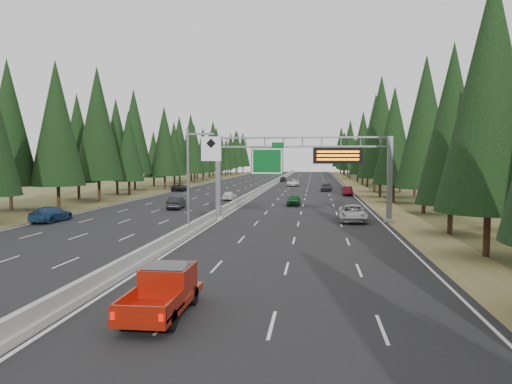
% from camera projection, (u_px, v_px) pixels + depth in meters
% --- Properties ---
extents(road, '(32.00, 260.00, 0.08)m').
position_uv_depth(road, '(263.00, 190.00, 92.10)').
color(road, black).
rests_on(road, ground).
extents(shoulder_right, '(3.60, 260.00, 0.06)m').
position_uv_depth(shoulder_right, '(361.00, 191.00, 90.01)').
color(shoulder_right, olive).
rests_on(shoulder_right, ground).
extents(shoulder_left, '(3.60, 260.00, 0.06)m').
position_uv_depth(shoulder_left, '(170.00, 189.00, 94.19)').
color(shoulder_left, '#464420').
rests_on(shoulder_left, ground).
extents(median_barrier, '(0.70, 260.00, 0.85)m').
position_uv_depth(median_barrier, '(263.00, 188.00, 92.07)').
color(median_barrier, gray).
rests_on(median_barrier, road).
extents(sign_gantry, '(16.75, 0.98, 7.80)m').
position_uv_depth(sign_gantry, '(309.00, 165.00, 46.00)').
color(sign_gantry, slate).
rests_on(sign_gantry, road).
extents(hov_sign_pole, '(2.80, 0.50, 8.00)m').
position_uv_depth(hov_sign_pole, '(196.00, 174.00, 37.19)').
color(hov_sign_pole, slate).
rests_on(hov_sign_pole, road).
extents(tree_row_right, '(11.95, 246.95, 18.92)m').
position_uv_depth(tree_row_right, '(390.00, 137.00, 80.78)').
color(tree_row_right, black).
rests_on(tree_row_right, ground).
extents(tree_row_left, '(12.04, 245.42, 18.94)m').
position_uv_depth(tree_row_left, '(136.00, 139.00, 88.07)').
color(tree_row_left, black).
rests_on(tree_row_left, ground).
extents(silver_minivan, '(2.65, 5.51, 1.51)m').
position_uv_depth(silver_minivan, '(353.00, 213.00, 45.80)').
color(silver_minivan, '#BBBDC1').
rests_on(silver_minivan, road).
extents(red_pickup, '(1.87, 5.23, 1.70)m').
position_uv_depth(red_pickup, '(165.00, 288.00, 18.67)').
color(red_pickup, black).
rests_on(red_pickup, road).
extents(car_ahead_green, '(1.69, 3.91, 1.32)m').
position_uv_depth(car_ahead_green, '(294.00, 200.00, 61.63)').
color(car_ahead_green, '#135527').
rests_on(car_ahead_green, road).
extents(car_ahead_dkred, '(1.51, 4.26, 1.40)m').
position_uv_depth(car_ahead_dkred, '(347.00, 191.00, 78.24)').
color(car_ahead_dkred, maroon).
rests_on(car_ahead_dkred, road).
extents(car_ahead_dkgrey, '(2.17, 4.73, 1.34)m').
position_uv_depth(car_ahead_dkgrey, '(326.00, 187.00, 88.62)').
color(car_ahead_dkgrey, black).
rests_on(car_ahead_dkgrey, road).
extents(car_ahead_white, '(2.51, 5.40, 1.50)m').
position_uv_depth(car_ahead_white, '(293.00, 183.00, 104.88)').
color(car_ahead_white, silver).
rests_on(car_ahead_white, road).
extents(car_ahead_far, '(1.85, 4.11, 1.37)m').
position_uv_depth(car_ahead_far, '(283.00, 179.00, 124.87)').
color(car_ahead_far, black).
rests_on(car_ahead_far, road).
extents(car_onc_near, '(1.90, 4.45, 1.43)m').
position_uv_depth(car_onc_near, '(176.00, 203.00, 57.20)').
color(car_onc_near, black).
rests_on(car_onc_near, road).
extents(car_onc_blue, '(2.30, 5.02, 1.42)m').
position_uv_depth(car_onc_blue, '(51.00, 214.00, 45.51)').
color(car_onc_blue, navy).
rests_on(car_onc_blue, road).
extents(car_onc_white, '(1.81, 3.86, 1.28)m').
position_uv_depth(car_onc_white, '(230.00, 196.00, 69.33)').
color(car_onc_white, silver).
rests_on(car_onc_white, road).
extents(car_onc_far, '(2.48, 5.09, 1.39)m').
position_uv_depth(car_onc_far, '(181.00, 187.00, 89.34)').
color(car_onc_far, black).
rests_on(car_onc_far, road).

